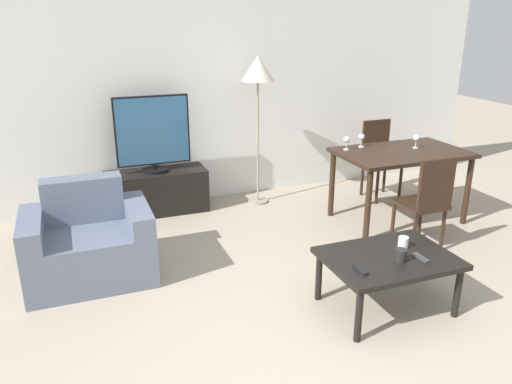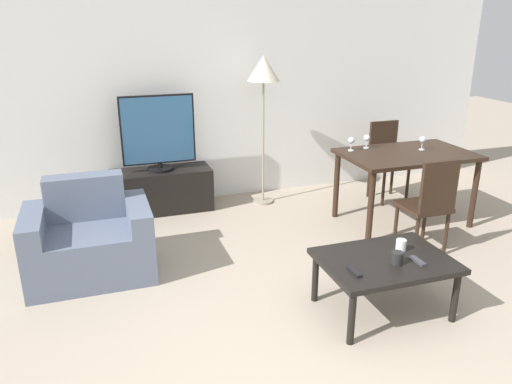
% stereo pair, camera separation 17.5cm
% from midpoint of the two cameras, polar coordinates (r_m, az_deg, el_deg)
% --- Properties ---
extents(wall_back, '(7.68, 0.06, 2.70)m').
position_cam_midpoint_polar(wall_back, '(5.84, -6.06, 11.95)').
color(wall_back, white).
rests_on(wall_back, ground_plane).
extents(armchair, '(1.02, 0.73, 0.82)m').
position_cam_midpoint_polar(armchair, '(4.46, -17.42, -5.43)').
color(armchair, slate).
rests_on(armchair, ground_plane).
extents(tv_stand, '(1.11, 0.43, 0.48)m').
position_cam_midpoint_polar(tv_stand, '(5.73, -9.84, 0.20)').
color(tv_stand, black).
rests_on(tv_stand, ground_plane).
extents(tv, '(0.80, 0.28, 0.83)m').
position_cam_midpoint_polar(tv, '(5.55, -10.23, 6.65)').
color(tv, black).
rests_on(tv, tv_stand).
extents(coffee_table, '(0.95, 0.69, 0.44)m').
position_cam_midpoint_polar(coffee_table, '(3.84, 15.80, -7.98)').
color(coffee_table, black).
rests_on(coffee_table, ground_plane).
extents(dining_table, '(1.34, 0.83, 0.77)m').
position_cam_midpoint_polar(dining_table, '(5.45, 17.71, 3.35)').
color(dining_table, black).
rests_on(dining_table, ground_plane).
extents(dining_chair_near, '(0.40, 0.40, 0.93)m').
position_cam_midpoint_polar(dining_chair_near, '(4.82, 20.21, -1.07)').
color(dining_chair_near, black).
rests_on(dining_chair_near, ground_plane).
extents(dining_chair_far, '(0.40, 0.40, 0.93)m').
position_cam_midpoint_polar(dining_chair_far, '(6.19, 15.46, 3.91)').
color(dining_chair_far, black).
rests_on(dining_chair_far, ground_plane).
extents(floor_lamp, '(0.36, 0.36, 1.70)m').
position_cam_midpoint_polar(floor_lamp, '(5.63, 1.78, 13.21)').
color(floor_lamp, gray).
rests_on(floor_lamp, ground_plane).
extents(remote_primary, '(0.04, 0.15, 0.02)m').
position_cam_midpoint_polar(remote_primary, '(3.83, 19.29, -7.47)').
color(remote_primary, '#38383D').
rests_on(remote_primary, coffee_table).
extents(remote_secondary, '(0.04, 0.15, 0.02)m').
position_cam_midpoint_polar(remote_secondary, '(3.56, 12.59, -8.90)').
color(remote_secondary, black).
rests_on(remote_secondary, coffee_table).
extents(cup_white_near, '(0.08, 0.08, 0.09)m').
position_cam_midpoint_polar(cup_white_near, '(3.74, 17.12, -7.23)').
color(cup_white_near, black).
rests_on(cup_white_near, coffee_table).
extents(cup_colored_far, '(0.08, 0.08, 0.09)m').
position_cam_midpoint_polar(cup_colored_far, '(3.96, 17.47, -5.81)').
color(cup_colored_far, white).
rests_on(cup_colored_far, coffee_table).
extents(wine_glass_left, '(0.07, 0.07, 0.15)m').
position_cam_midpoint_polar(wine_glass_left, '(5.33, 11.78, 5.69)').
color(wine_glass_left, silver).
rests_on(wine_glass_left, dining_table).
extents(wine_glass_center, '(0.07, 0.07, 0.15)m').
position_cam_midpoint_polar(wine_glass_center, '(5.47, 13.45, 5.93)').
color(wine_glass_center, silver).
rests_on(wine_glass_center, dining_table).
extents(wine_glass_right, '(0.07, 0.07, 0.15)m').
position_cam_midpoint_polar(wine_glass_right, '(5.56, 19.37, 5.58)').
color(wine_glass_right, silver).
rests_on(wine_glass_right, dining_table).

